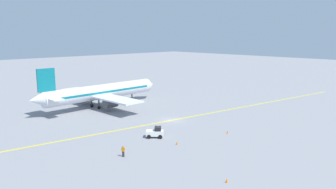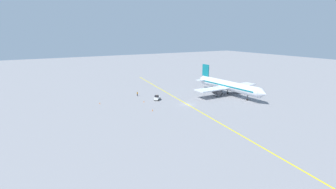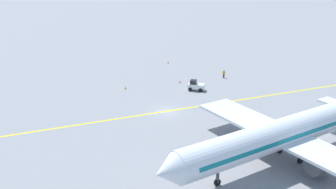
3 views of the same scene
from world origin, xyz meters
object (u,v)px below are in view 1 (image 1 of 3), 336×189
at_px(airplane_at_gate, 100,92).
at_px(baggage_tug_white, 155,132).
at_px(traffic_cone_by_wingtip, 177,143).
at_px(traffic_cone_near_nose, 227,132).
at_px(traffic_cone_mid_apron, 227,180).
at_px(ground_crew_worker, 123,151).

bearing_deg(airplane_at_gate, baggage_tug_white, -13.17).
xyz_separation_m(airplane_at_gate, traffic_cone_by_wingtip, (32.87, -6.37, -3.43)).
distance_m(baggage_tug_white, traffic_cone_near_nose, 13.25).
bearing_deg(traffic_cone_by_wingtip, traffic_cone_near_nose, 78.96).
bearing_deg(traffic_cone_mid_apron, ground_crew_worker, -165.73).
bearing_deg(baggage_tug_white, traffic_cone_by_wingtip, 1.00).
bearing_deg(ground_crew_worker, traffic_cone_by_wingtip, 80.20).
distance_m(baggage_tug_white, traffic_cone_by_wingtip, 5.29).
bearing_deg(airplane_at_gate, traffic_cone_mid_apron, -14.36).
relative_size(airplane_at_gate, traffic_cone_near_nose, 64.52).
bearing_deg(baggage_tug_white, airplane_at_gate, 166.83).
height_order(baggage_tug_white, traffic_cone_near_nose, baggage_tug_white).
relative_size(airplane_at_gate, baggage_tug_white, 11.10).
bearing_deg(traffic_cone_near_nose, traffic_cone_mid_apron, -54.29).
bearing_deg(airplane_at_gate, traffic_cone_by_wingtip, -10.97).
distance_m(traffic_cone_near_nose, traffic_cone_by_wingtip, 11.10).
distance_m(airplane_at_gate, ground_crew_worker, 35.18).
relative_size(traffic_cone_near_nose, traffic_cone_by_wingtip, 1.00).
bearing_deg(traffic_cone_mid_apron, traffic_cone_near_nose, 125.71).
relative_size(baggage_tug_white, traffic_cone_by_wingtip, 5.81).
relative_size(ground_crew_worker, traffic_cone_by_wingtip, 3.05).
distance_m(ground_crew_worker, traffic_cone_by_wingtip, 9.79).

